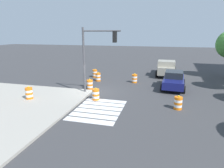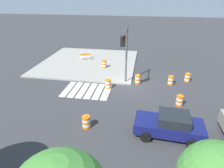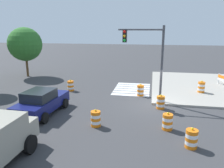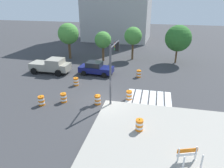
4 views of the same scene
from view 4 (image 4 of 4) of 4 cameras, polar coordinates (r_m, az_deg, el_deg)
The scene contains 18 objects.
ground_plane at distance 19.90m, azimuth -1.74°, elevation -4.87°, with size 120.00×120.00×0.00m, color #38383A.
sidewalk_corner at distance 14.53m, azimuth 16.82°, elevation -17.78°, with size 12.00×12.00×0.15m, color #9E998E.
crosswalk_stripes at distance 21.03m, azimuth 10.12°, elevation -3.59°, with size 4.35×3.20×0.02m.
sports_car at distance 26.56m, azimuth -4.48°, elevation 4.37°, with size 4.42×2.37×1.63m.
pickup_truck at distance 28.07m, azimuth -16.26°, elevation 4.87°, with size 5.19×2.43×1.92m.
traffic_barrel_near_corner at distance 20.18m, azimuth 4.73°, elevation -3.09°, with size 0.56×0.56×1.02m.
traffic_barrel_crosswalk_end at distance 20.18m, azimuth -18.87°, elevation -4.36°, with size 0.56×0.56×1.02m.
traffic_barrel_median_near at distance 25.84m, azimuth 7.37°, elevation 2.85°, with size 0.56×0.56×1.02m.
traffic_barrel_median_far at distance 19.32m, azimuth -4.01°, elevation -4.34°, with size 0.56×0.56×1.02m.
traffic_barrel_far_curb at distance 23.59m, azimuth -9.90°, elevation 0.66°, with size 0.56×0.56×1.02m.
traffic_barrel_lane_center at distance 20.16m, azimuth -13.19°, elevation -3.69°, with size 0.56×0.56×1.02m.
traffic_barrel_on_sidewalk at distance 15.64m, azimuth 7.55°, elevation -11.11°, with size 0.56×0.56×1.02m.
construction_barricade at distance 13.66m, azimuth 20.28°, elevation -17.83°, with size 1.42×1.14×1.00m.
traffic_light_pole at distance 18.76m, azimuth 0.34°, elevation 6.30°, with size 0.47×3.29×5.50m.
street_tree_streetside_near at distance 33.57m, azimuth -11.93°, elevation 13.36°, with size 3.21×3.21×5.53m.
street_tree_streetside_mid at distance 31.93m, azimuth 17.77°, elevation 11.89°, with size 3.76×3.76×5.56m.
street_tree_streetside_far at distance 32.46m, azimuth 5.84°, elevation 13.01°, with size 2.69×2.69×5.05m.
street_tree_corner_lot at distance 31.67m, azimuth -2.51°, elevation 11.99°, with size 2.51×2.51×4.49m.
Camera 4 is at (4.27, -17.03, 9.38)m, focal length 33.19 mm.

